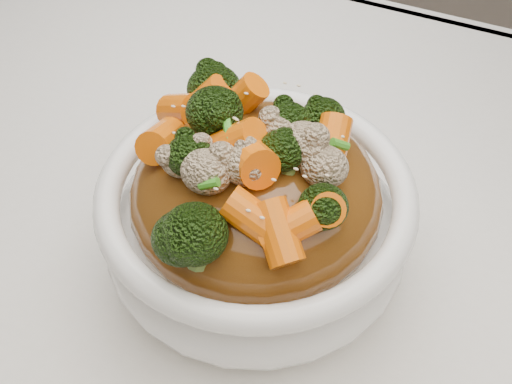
% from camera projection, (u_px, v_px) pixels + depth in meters
% --- Properties ---
extents(tablecloth, '(1.20, 0.80, 0.04)m').
position_uv_depth(tablecloth, '(309.00, 272.00, 0.49)').
color(tablecloth, white).
rests_on(tablecloth, dining_table).
extents(bowl, '(0.24, 0.24, 0.09)m').
position_uv_depth(bowl, '(256.00, 223.00, 0.44)').
color(bowl, white).
rests_on(bowl, tablecloth).
extents(sauce_base, '(0.19, 0.19, 0.10)m').
position_uv_depth(sauce_base, '(256.00, 195.00, 0.42)').
color(sauce_base, '#613610').
rests_on(sauce_base, bowl).
extents(carrots, '(0.19, 0.19, 0.05)m').
position_uv_depth(carrots, '(256.00, 125.00, 0.37)').
color(carrots, orange).
rests_on(carrots, sauce_base).
extents(broccoli, '(0.19, 0.19, 0.05)m').
position_uv_depth(broccoli, '(256.00, 126.00, 0.37)').
color(broccoli, black).
rests_on(broccoli, sauce_base).
extents(cauliflower, '(0.19, 0.19, 0.04)m').
position_uv_depth(cauliflower, '(256.00, 129.00, 0.37)').
color(cauliflower, tan).
rests_on(cauliflower, sauce_base).
extents(scallions, '(0.14, 0.14, 0.02)m').
position_uv_depth(scallions, '(256.00, 124.00, 0.37)').
color(scallions, '#3D9823').
rests_on(scallions, sauce_base).
extents(sesame_seeds, '(0.17, 0.17, 0.01)m').
position_uv_depth(sesame_seeds, '(256.00, 124.00, 0.37)').
color(sesame_seeds, beige).
rests_on(sesame_seeds, sauce_base).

